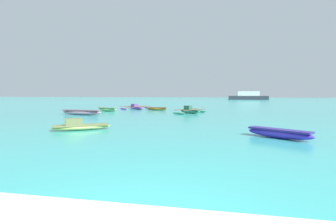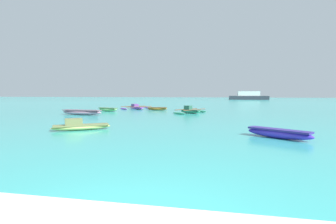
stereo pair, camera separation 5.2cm
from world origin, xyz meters
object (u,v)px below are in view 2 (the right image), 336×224
moored_boat_6 (190,111)px  distant_ferry (249,96)px  moored_boat_3 (279,133)px  moored_boat_0 (136,107)px  moored_boat_4 (82,112)px  moored_boat_2 (108,109)px  moored_boat_1 (157,109)px  moored_boat_5 (80,126)px

moored_boat_6 → distant_ferry: 57.70m
moored_boat_3 → distant_ferry: size_ratio=0.23×
moored_boat_0 → moored_boat_3: size_ratio=1.50×
moored_boat_3 → moored_boat_4: size_ratio=0.65×
moored_boat_2 → moored_boat_4: moored_boat_4 is taller
moored_boat_3 → distant_ferry: distant_ferry is taller
moored_boat_1 → moored_boat_5: (-0.14, -16.78, 0.04)m
distant_ferry → moored_boat_3: bearing=-94.7°
moored_boat_2 → moored_boat_1: bearing=46.7°
moored_boat_0 → moored_boat_2: size_ratio=1.60×
moored_boat_0 → distant_ferry: bearing=117.2°
moored_boat_1 → moored_boat_2: moored_boat_2 is taller
moored_boat_6 → moored_boat_5: bearing=-78.4°
moored_boat_4 → moored_boat_6: (9.36, 3.89, -0.01)m
moored_boat_0 → moored_boat_3: 22.86m
moored_boat_0 → moored_boat_3: (12.75, -18.97, 0.02)m
moored_boat_1 → moored_boat_2: (-4.83, -2.83, 0.03)m
moored_boat_3 → moored_boat_0: bearing=160.5°
moored_boat_1 → moored_boat_2: bearing=-152.9°
moored_boat_3 → moored_boat_5: bearing=-147.0°
moored_boat_3 → distant_ferry: (5.79, 70.03, 0.80)m
moored_boat_0 → moored_boat_4: size_ratio=0.98×
moored_boat_2 → moored_boat_4: size_ratio=0.61×
moored_boat_2 → distant_ferry: (20.29, 55.46, 0.81)m
moored_boat_5 → moored_boat_6: bearing=36.4°
moored_boat_1 → moored_boat_4: bearing=-126.3°
moored_boat_0 → moored_boat_6: (7.34, -5.54, 0.04)m
moored_boat_0 → moored_boat_1: (3.08, -1.58, -0.02)m
moored_boat_5 → moored_boat_4: bearing=84.4°
moored_boat_1 → moored_boat_5: moored_boat_5 is taller
moored_boat_6 → distant_ferry: (11.20, 56.59, 0.78)m
moored_boat_6 → moored_boat_1: bearing=167.6°
moored_boat_0 → distant_ferry: 54.32m
moored_boat_5 → moored_boat_3: bearing=-38.2°
moored_boat_0 → distant_ferry: size_ratio=0.35×
moored_boat_1 → moored_boat_2: 5.60m
moored_boat_2 → moored_boat_6: size_ratio=0.64×
moored_boat_1 → distant_ferry: 54.87m
moored_boat_2 → moored_boat_6: moored_boat_6 is taller
moored_boat_2 → moored_boat_5: size_ratio=0.87×
moored_boat_5 → distant_ferry: (15.61, 69.41, 0.80)m
moored_boat_1 → moored_boat_4: moored_boat_4 is taller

